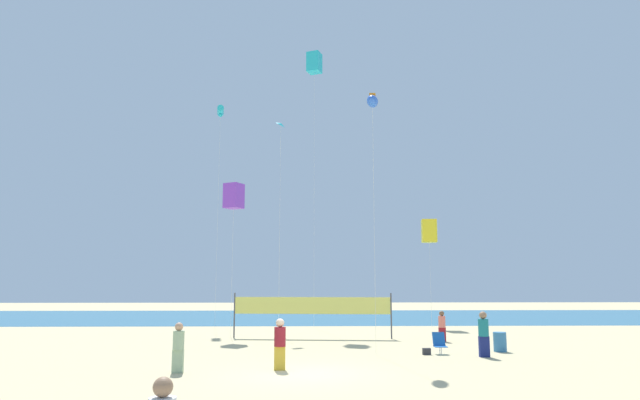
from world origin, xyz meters
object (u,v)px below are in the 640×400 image
(beachgoer_coral_shirt, at_px, (442,325))
(kite_cyan_box, at_px, (314,63))
(trash_barrel, at_px, (500,342))
(kite_blue_inflatable, at_px, (372,102))
(folding_beach_chair, at_px, (440,343))
(beachgoer_sage_shirt, at_px, (178,346))
(beachgoer_maroon_shirt, at_px, (280,342))
(volleyball_net, at_px, (312,307))
(kite_violet_box, at_px, (234,196))
(kite_cyan_tube, at_px, (221,112))
(beach_handbag, at_px, (427,351))
(kite_cyan_diamond, at_px, (281,128))
(beachgoer_teal_shirt, at_px, (484,333))
(kite_yellow_box, at_px, (429,231))

(beachgoer_coral_shirt, relative_size, kite_cyan_box, 0.08)
(trash_barrel, distance_m, kite_blue_inflatable, 11.92)
(folding_beach_chair, bearing_deg, beachgoer_sage_shirt, 162.82)
(beachgoer_sage_shirt, height_order, kite_blue_inflatable, kite_blue_inflatable)
(beachgoer_maroon_shirt, bearing_deg, folding_beach_chair, -48.66)
(volleyball_net, relative_size, kite_blue_inflatable, 0.76)
(folding_beach_chair, relative_size, kite_violet_box, 0.10)
(beachgoer_maroon_shirt, height_order, folding_beach_chair, beachgoer_maroon_shirt)
(beachgoer_maroon_shirt, bearing_deg, kite_cyan_tube, 25.18)
(folding_beach_chair, relative_size, volleyball_net, 0.10)
(beachgoer_maroon_shirt, xyz_separation_m, beachgoer_coral_shirt, (7.86, 8.85, -0.12))
(folding_beach_chair, bearing_deg, volleyball_net, 87.34)
(beach_handbag, height_order, kite_cyan_tube, kite_cyan_tube)
(kite_cyan_diamond, bearing_deg, beach_handbag, -55.70)
(folding_beach_chair, height_order, trash_barrel, folding_beach_chair)
(kite_cyan_tube, height_order, kite_cyan_box, kite_cyan_box)
(beach_handbag, height_order, kite_blue_inflatable, kite_blue_inflatable)
(beachgoer_teal_shirt, distance_m, kite_cyan_diamond, 17.85)
(folding_beach_chair, relative_size, kite_cyan_tube, 0.06)
(kite_cyan_tube, xyz_separation_m, kite_cyan_diamond, (4.65, -5.43, -2.72))
(kite_violet_box, bearing_deg, kite_cyan_tube, 105.75)
(beachgoer_coral_shirt, relative_size, kite_yellow_box, 0.21)
(beachgoer_teal_shirt, height_order, kite_cyan_tube, kite_cyan_tube)
(beachgoer_coral_shirt, distance_m, kite_cyan_box, 20.70)
(trash_barrel, distance_m, kite_cyan_box, 23.53)
(beachgoer_teal_shirt, bearing_deg, kite_yellow_box, -115.57)
(beach_handbag, bearing_deg, trash_barrel, 14.95)
(volleyball_net, distance_m, kite_blue_inflatable, 11.83)
(folding_beach_chair, bearing_deg, beachgoer_maroon_shirt, 170.04)
(kite_cyan_tube, bearing_deg, beachgoer_coral_shirt, -37.51)
(kite_yellow_box, bearing_deg, kite_cyan_tube, 175.45)
(beachgoer_maroon_shirt, bearing_deg, volleyball_net, 2.88)
(beachgoer_maroon_shirt, bearing_deg, trash_barrel, -53.62)
(beachgoer_teal_shirt, distance_m, folding_beach_chair, 1.94)
(volleyball_net, distance_m, kite_cyan_diamond, 11.34)
(beachgoer_maroon_shirt, xyz_separation_m, kite_cyan_box, (1.45, 17.69, 17.47))
(kite_cyan_diamond, bearing_deg, beachgoer_maroon_shirt, -87.20)
(beachgoer_maroon_shirt, xyz_separation_m, trash_barrel, (9.38, 4.75, -0.52))
(beachgoer_teal_shirt, height_order, kite_blue_inflatable, kite_blue_inflatable)
(kite_cyan_tube, bearing_deg, kite_cyan_box, -10.66)
(volleyball_net, bearing_deg, kite_cyan_box, 88.26)
(beachgoer_teal_shirt, xyz_separation_m, volleyball_net, (-6.90, 7.57, 0.67))
(beachgoer_sage_shirt, relative_size, volleyball_net, 0.19)
(beachgoer_maroon_shirt, distance_m, beach_handbag, 7.13)
(beachgoer_maroon_shirt, distance_m, kite_cyan_tube, 24.29)
(beachgoer_maroon_shirt, distance_m, folding_beach_chair, 7.74)
(trash_barrel, distance_m, kite_cyan_tube, 25.20)
(beach_handbag, bearing_deg, beachgoer_coral_shirt, 69.21)
(volleyball_net, bearing_deg, beachgoer_teal_shirt, -47.64)
(beachgoer_teal_shirt, height_order, beachgoer_maroon_shirt, beachgoer_teal_shirt)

